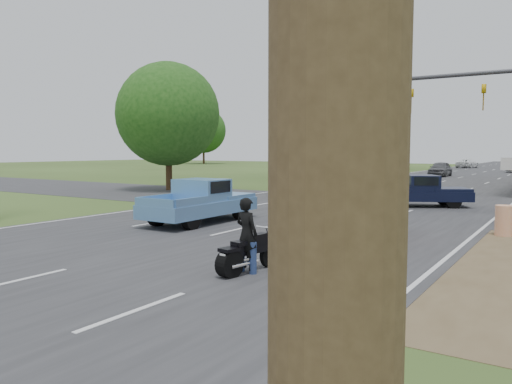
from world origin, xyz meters
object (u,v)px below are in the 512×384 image
Objects in this scene: rider at (247,238)px; navy_pickup at (422,191)px; distant_car_grey at (440,169)px; motorcycle at (246,254)px; blue_pickup at (202,201)px; red_convertible at (335,213)px; distant_car_white at (467,164)px.

rider reaches higher than navy_pickup.
rider is 46.21m from distant_car_grey.
navy_pickup is (-0.16, 15.83, 0.35)m from motorcycle.
navy_pickup reaches higher than motorcycle.
blue_pickup is at bearing -90.87° from distant_car_grey.
distant_car_grey reaches higher than navy_pickup.
navy_pickup is at bearing 60.26° from blue_pickup.
navy_pickup is (-0.16, 15.79, -0.03)m from rider.
red_convertible is 0.96× the size of distant_car_white.
red_convertible is at bearing -28.88° from navy_pickup.
red_convertible reaches higher than distant_car_white.
motorcycle is at bearing -83.56° from distant_car_grey.
blue_pickup is (-5.89, 5.77, 0.41)m from motorcycle.
distant_car_white is at bearing 91.89° from blue_pickup.
distant_car_grey is at bearing 162.35° from navy_pickup.
distant_car_white is (-8.23, 74.50, -0.12)m from rider.
rider is at bearing 90.00° from motorcycle.
distant_car_grey is at bearing 94.60° from red_convertible.
distant_car_grey is at bearing 101.90° from distant_car_white.
distant_car_grey is 0.93× the size of distant_car_white.
red_convertible is at bearing 102.21° from motorcycle.
red_convertible reaches higher than motorcycle.
distant_car_grey is (-5.96, 45.83, -0.03)m from rider.
rider is at bearing -44.20° from blue_pickup.
distant_car_white is at bearing 159.25° from navy_pickup.
rider is 0.33× the size of navy_pickup.
navy_pickup is 59.26m from distant_car_white.
distant_car_white is at bearing 93.13° from red_convertible.
navy_pickup is 1.08× the size of distant_car_grey.
motorcycle is 15.84m from navy_pickup.
rider is 8.22m from blue_pickup.
motorcycle is 0.38m from rider.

